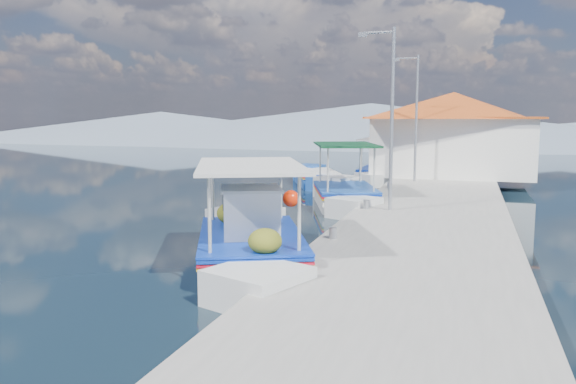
% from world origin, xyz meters
% --- Properties ---
extents(ground, '(160.00, 160.00, 0.00)m').
position_xyz_m(ground, '(0.00, 0.00, 0.00)').
color(ground, black).
rests_on(ground, ground).
extents(quay, '(5.00, 44.00, 0.50)m').
position_xyz_m(quay, '(5.90, 6.00, 0.25)').
color(quay, '#9B9891').
rests_on(quay, ground).
extents(bollards, '(0.20, 17.20, 0.30)m').
position_xyz_m(bollards, '(3.80, 5.25, 0.65)').
color(bollards, '#A5A8AD').
rests_on(bollards, quay).
extents(main_caique, '(4.62, 7.69, 2.77)m').
position_xyz_m(main_caique, '(2.09, -4.29, 0.53)').
color(main_caique, silver).
rests_on(main_caique, ground).
extents(caique_green_canopy, '(3.82, 7.12, 2.82)m').
position_xyz_m(caique_green_canopy, '(2.37, 5.56, 0.42)').
color(caique_green_canopy, silver).
rests_on(caique_green_canopy, ground).
extents(caique_blue_hull, '(3.61, 5.96, 1.16)m').
position_xyz_m(caique_blue_hull, '(-0.54, 12.07, 0.31)').
color(caique_blue_hull, '#1B4BA3').
rests_on(caique_blue_hull, ground).
extents(caique_far, '(2.31, 7.57, 2.65)m').
position_xyz_m(caique_far, '(2.45, 15.22, 0.49)').
color(caique_far, silver).
rests_on(caique_far, ground).
extents(harbor_building, '(10.49, 10.49, 4.40)m').
position_xyz_m(harbor_building, '(6.20, 15.00, 2.78)').
color(harbor_building, white).
rests_on(harbor_building, quay).
extents(lamp_post_near, '(1.21, 0.14, 6.00)m').
position_xyz_m(lamp_post_near, '(4.51, 2.00, 3.85)').
color(lamp_post_near, '#A5A8AD').
rests_on(lamp_post_near, quay).
extents(lamp_post_far, '(1.21, 0.14, 6.00)m').
position_xyz_m(lamp_post_far, '(4.51, 11.00, 3.85)').
color(lamp_post_far, '#A5A8AD').
rests_on(lamp_post_far, quay).
extents(mountain_ridge, '(171.40, 96.00, 5.50)m').
position_xyz_m(mountain_ridge, '(6.54, 56.00, 2.04)').
color(mountain_ridge, slate).
rests_on(mountain_ridge, ground).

